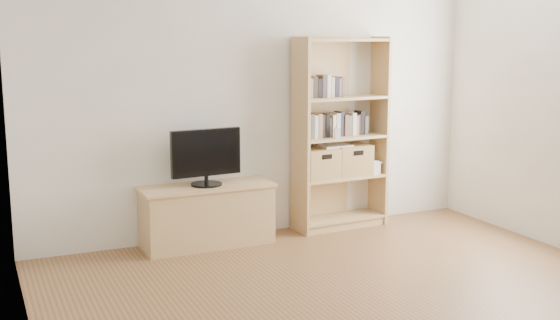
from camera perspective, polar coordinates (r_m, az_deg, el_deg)
back_wall at (r=6.65m, az=-1.73°, el=5.02°), size 4.50×0.02×2.60m
left_wall at (r=3.68m, az=-19.54°, el=0.13°), size 0.02×5.00×2.60m
tv_stand at (r=6.42m, az=-5.94°, el=-4.59°), size 1.17×0.46×0.53m
bookshelf at (r=6.89m, az=4.96°, el=2.14°), size 0.96×0.39×1.88m
television at (r=6.30m, az=-6.04°, el=0.23°), size 0.65×0.10×0.51m
books_row_mid at (r=6.89m, az=4.87°, el=2.82°), size 0.76×0.17×0.20m
books_row_upper at (r=6.74m, az=3.42°, el=5.96°), size 0.38×0.15×0.20m
baby_monitor at (r=6.74m, az=4.69°, el=2.23°), size 0.06×0.05×0.10m
basket_left at (r=6.80m, az=3.17°, el=-0.26°), size 0.38×0.32×0.29m
basket_right at (r=6.99m, az=5.74°, el=0.03°), size 0.37×0.31×0.30m
laptop at (r=6.86m, az=4.51°, el=1.15°), size 0.31×0.22×0.02m
magazine_stack at (r=7.12m, az=7.12°, el=-0.58°), size 0.17×0.24×0.11m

